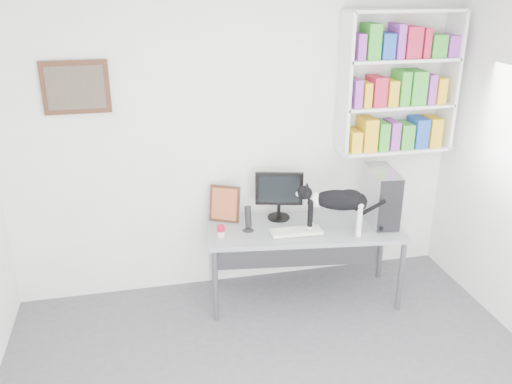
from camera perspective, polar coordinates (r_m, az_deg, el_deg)
room at (r=2.96m, az=5.50°, el=-5.71°), size 4.01×4.01×2.70m
bookshelf at (r=4.97m, az=14.77°, el=11.07°), size 1.03×0.28×1.24m
wall_art at (r=4.56m, az=-18.44°, el=10.41°), size 0.52×0.04×0.42m
desk at (r=4.86m, az=5.05°, el=-7.41°), size 1.74×0.86×0.70m
monitor at (r=4.77m, az=2.44°, el=-0.33°), size 0.45×0.30×0.45m
keyboard at (r=4.58m, az=4.24°, el=-4.16°), size 0.44×0.18×0.03m
pc_tower at (r=4.83m, az=13.03°, el=-0.42°), size 0.26×0.49×0.47m
speaker at (r=4.57m, az=-0.84°, el=-2.79°), size 0.11×0.11×0.23m
leaning_print at (r=4.75m, az=-3.31°, el=-1.16°), size 0.29×0.21×0.33m
soup_can at (r=4.51m, az=-3.71°, el=-4.14°), size 0.08×0.08×0.10m
cat at (r=4.55m, az=8.52°, el=-1.98°), size 0.68×0.40×0.41m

